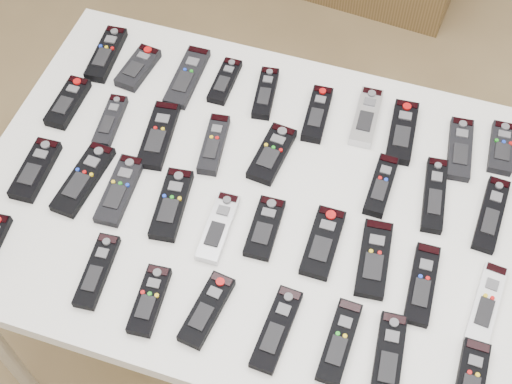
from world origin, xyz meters
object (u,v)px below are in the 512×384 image
(remote_25, at_px, (374,259))
(remote_33, at_px, (339,342))
(remote_15, at_px, (381,185))
(remote_17, at_px, (491,214))
(remote_10, at_px, (68,102))
(remote_24, at_px, (323,242))
(remote_2, at_px, (187,77))
(remote_8, at_px, (460,149))
(remote_1, at_px, (138,68))
(remote_23, at_px, (265,228))
(remote_13, at_px, (214,144))
(remote_35, at_px, (471,380))
(remote_6, at_px, (366,117))
(remote_30, at_px, (149,300))
(remote_12, at_px, (159,135))
(remote_29, at_px, (97,271))
(remote_34, at_px, (389,357))
(remote_4, at_px, (266,93))
(remote_16, at_px, (434,195))
(remote_0, at_px, (106,54))
(remote_32, at_px, (276,329))
(remote_22, at_px, (218,227))
(remote_27, at_px, (486,304))
(remote_11, at_px, (110,121))
(remote_3, at_px, (225,81))
(remote_9, at_px, (502,148))
(remote_21, at_px, (172,204))
(remote_14, at_px, (272,154))
(remote_20, at_px, (120,190))
(remote_18, at_px, (35,170))
(remote_7, at_px, (402,132))
(remote_26, at_px, (422,284))
(table, at_px, (256,211))
(remote_31, at_px, (207,310))
(remote_5, at_px, (317,114))

(remote_25, relative_size, remote_33, 1.03)
(remote_15, xyz_separation_m, remote_25, (0.03, -0.19, -0.00))
(remote_33, bearing_deg, remote_15, 92.05)
(remote_15, distance_m, remote_17, 0.24)
(remote_10, relative_size, remote_24, 0.90)
(remote_2, distance_m, remote_8, 0.68)
(remote_1, bearing_deg, remote_23, -31.30)
(remote_8, relative_size, remote_23, 1.16)
(remote_13, height_order, remote_15, same)
(remote_13, distance_m, remote_35, 0.75)
(remote_6, bearing_deg, remote_30, -119.36)
(remote_12, distance_m, remote_29, 0.37)
(remote_30, height_order, remote_34, remote_30)
(remote_4, xyz_separation_m, remote_16, (0.45, -0.17, -0.00))
(remote_15, relative_size, remote_29, 0.95)
(remote_17, distance_m, remote_34, 0.41)
(remote_0, distance_m, remote_32, 0.86)
(remote_2, bearing_deg, remote_22, -61.44)
(remote_27, bearing_deg, remote_0, 164.13)
(remote_11, relative_size, remote_25, 0.84)
(remote_3, height_order, remote_27, remote_27)
(remote_9, height_order, remote_23, same)
(remote_6, relative_size, remote_35, 1.09)
(remote_16, distance_m, remote_27, 0.27)
(remote_0, distance_m, remote_6, 0.68)
(remote_8, xyz_separation_m, remote_21, (-0.58, -0.35, 0.00))
(remote_16, bearing_deg, remote_13, 176.39)
(remote_3, bearing_deg, remote_14, -45.55)
(remote_12, xyz_separation_m, remote_15, (0.53, 0.02, 0.00))
(remote_11, xyz_separation_m, remote_34, (0.75, -0.37, 0.00))
(remote_20, distance_m, remote_30, 0.28)
(remote_10, relative_size, remote_33, 0.88)
(remote_18, distance_m, remote_33, 0.78)
(remote_1, xyz_separation_m, remote_2, (0.13, 0.01, -0.00))
(remote_25, bearing_deg, remote_35, -46.07)
(remote_24, bearing_deg, remote_1, 148.67)
(remote_4, bearing_deg, remote_33, -67.67)
(remote_0, xyz_separation_m, remote_7, (0.77, -0.02, -0.00))
(remote_0, bearing_deg, remote_6, -4.55)
(remote_6, height_order, remote_22, remote_6)
(remote_15, distance_m, remote_26, 0.25)
(remote_4, distance_m, remote_30, 0.60)
(remote_7, xyz_separation_m, remote_9, (0.23, 0.03, -0.00))
(table, relative_size, remote_3, 8.79)
(remote_12, height_order, remote_31, remote_31)
(remote_6, bearing_deg, remote_5, -169.17)
(remote_4, distance_m, remote_21, 0.39)
(remote_10, distance_m, remote_26, 0.93)
(remote_9, bearing_deg, remote_3, 177.85)
(table, relative_size, remote_27, 6.87)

